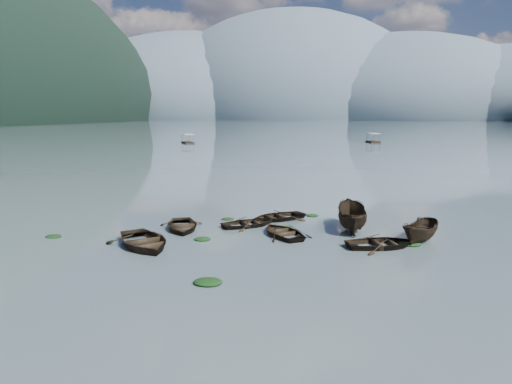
# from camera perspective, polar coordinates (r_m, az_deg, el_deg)

# --- Properties ---
(ground_plane) EXTENTS (2400.00, 2400.00, 0.00)m
(ground_plane) POSITION_cam_1_polar(r_m,az_deg,el_deg) (22.59, -4.53, -10.06)
(ground_plane) COLOR #4B595D
(haze_mtn_a) EXTENTS (520.00, 520.00, 280.00)m
(haze_mtn_a) POSITION_cam_1_polar(r_m,az_deg,el_deg) (958.08, -7.73, 9.04)
(haze_mtn_a) COLOR #475666
(haze_mtn_a) RESTS_ON ground
(haze_mtn_b) EXTENTS (520.00, 520.00, 340.00)m
(haze_mtn_b) POSITION_cam_1_polar(r_m,az_deg,el_deg) (923.03, 4.44, 9.08)
(haze_mtn_b) COLOR #475666
(haze_mtn_b) RESTS_ON ground
(haze_mtn_c) EXTENTS (520.00, 520.00, 260.00)m
(haze_mtn_c) POSITION_cam_1_polar(r_m,az_deg,el_deg) (930.62, 16.96, 8.70)
(haze_mtn_c) COLOR #475666
(haze_mtn_c) RESTS_ON ground
(haze_mtn_d) EXTENTS (520.00, 520.00, 220.00)m
(haze_mtn_d) POSITION_cam_1_polar(r_m,az_deg,el_deg) (973.20, 27.60, 8.06)
(haze_mtn_d) COLOR #475666
(haze_mtn_d) RESTS_ON ground
(rowboat_0) EXTENTS (6.07, 6.29, 1.06)m
(rowboat_0) POSITION_cam_1_polar(r_m,az_deg,el_deg) (27.59, -13.86, -6.66)
(rowboat_0) COLOR black
(rowboat_0) RESTS_ON ground
(rowboat_1) EXTENTS (4.70, 4.40, 0.79)m
(rowboat_1) POSITION_cam_1_polar(r_m,az_deg,el_deg) (31.64, -0.90, -4.29)
(rowboat_1) COLOR black
(rowboat_1) RESTS_ON ground
(rowboat_3) EXTENTS (4.58, 4.93, 0.83)m
(rowboat_3) POSITION_cam_1_polar(r_m,az_deg,el_deg) (29.33, 3.39, -5.42)
(rowboat_3) COLOR black
(rowboat_3) RESTS_ON ground
(rowboat_4) EXTENTS (4.92, 4.16, 0.87)m
(rowboat_4) POSITION_cam_1_polar(r_m,az_deg,el_deg) (27.71, 15.43, -6.66)
(rowboat_4) COLOR black
(rowboat_4) RESTS_ON ground
(rowboat_5) EXTENTS (3.34, 4.20, 1.54)m
(rowboat_5) POSITION_cam_1_polar(r_m,az_deg,el_deg) (29.54, 19.85, -5.88)
(rowboat_5) COLOR black
(rowboat_5) RESTS_ON ground
(rowboat_6) EXTENTS (4.29, 5.04, 0.88)m
(rowboat_6) POSITION_cam_1_polar(r_m,az_deg,el_deg) (31.15, -9.24, -4.64)
(rowboat_6) COLOR black
(rowboat_6) RESTS_ON ground
(rowboat_7) EXTENTS (5.14, 4.93, 0.87)m
(rowboat_7) POSITION_cam_1_polar(r_m,az_deg,el_deg) (33.64, 2.77, -3.46)
(rowboat_7) COLOR black
(rowboat_7) RESTS_ON ground
(rowboat_8) EXTENTS (1.93, 4.99, 1.92)m
(rowboat_8) POSITION_cam_1_polar(r_m,az_deg,el_deg) (31.35, 11.78, -4.62)
(rowboat_8) COLOR black
(rowboat_8) RESTS_ON ground
(weed_clump_1) EXTENTS (1.05, 0.84, 0.23)m
(weed_clump_1) POSITION_cam_1_polar(r_m,az_deg,el_deg) (28.40, -6.70, -5.97)
(weed_clump_1) COLOR black
(weed_clump_1) RESTS_ON ground
(weed_clump_2) EXTENTS (1.34, 1.07, 0.29)m
(weed_clump_2) POSITION_cam_1_polar(r_m,az_deg,el_deg) (21.29, -6.03, -11.34)
(weed_clump_2) COLOR black
(weed_clump_2) RESTS_ON ground
(weed_clump_3) EXTENTS (0.83, 0.70, 0.19)m
(weed_clump_3) POSITION_cam_1_polar(r_m,az_deg,el_deg) (31.15, 3.78, -4.53)
(weed_clump_3) COLOR black
(weed_clump_3) RESTS_ON ground
(weed_clump_4) EXTENTS (1.31, 1.04, 0.27)m
(weed_clump_4) POSITION_cam_1_polar(r_m,az_deg,el_deg) (28.63, 18.66, -6.30)
(weed_clump_4) COLOR black
(weed_clump_4) RESTS_ON ground
(weed_clump_5) EXTENTS (1.02, 0.82, 0.22)m
(weed_clump_5) POSITION_cam_1_polar(r_m,az_deg,el_deg) (31.56, -23.99, -5.17)
(weed_clump_5) COLOR black
(weed_clump_5) RESTS_ON ground
(weed_clump_6) EXTENTS (0.94, 0.78, 0.20)m
(weed_clump_6) POSITION_cam_1_polar(r_m,az_deg,el_deg) (33.67, -3.56, -3.45)
(weed_clump_6) COLOR black
(weed_clump_6) RESTS_ON ground
(weed_clump_7) EXTENTS (0.97, 0.78, 0.21)m
(weed_clump_7) POSITION_cam_1_polar(r_m,az_deg,el_deg) (35.02, 7.02, -3.00)
(weed_clump_7) COLOR black
(weed_clump_7) RESTS_ON ground
(pontoon_left) EXTENTS (5.12, 6.56, 2.33)m
(pontoon_left) POSITION_cam_1_polar(r_m,az_deg,el_deg) (127.10, -8.52, 6.05)
(pontoon_left) COLOR black
(pontoon_left) RESTS_ON ground
(pontoon_centre) EXTENTS (3.63, 6.73, 2.45)m
(pontoon_centre) POSITION_cam_1_polar(r_m,az_deg,el_deg) (133.43, 14.41, 6.02)
(pontoon_centre) COLOR black
(pontoon_centre) RESTS_ON ground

